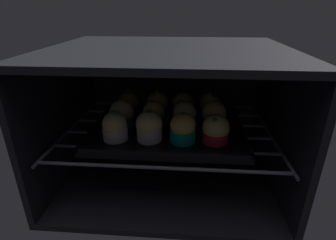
{
  "coord_description": "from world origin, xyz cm",
  "views": [
    {
      "loc": [
        4.91,
        -42.98,
        44.74
      ],
      "look_at": [
        0.0,
        20.28,
        17.04
      ],
      "focal_mm": 28.03,
      "sensor_mm": 36.0,
      "label": 1
    }
  ],
  "objects_px": {
    "muffin_row2_col2": "(183,105)",
    "muffin_row1_col2": "(184,116)",
    "baking_tray": "(168,128)",
    "muffin_row1_col1": "(154,115)",
    "muffin_row0_col3": "(216,130)",
    "muffin_row0_col2": "(183,128)",
    "muffin_row2_col1": "(157,104)",
    "muffin_row2_col3": "(210,106)",
    "muffin_row2_col0": "(129,104)",
    "muffin_row0_col0": "(115,127)",
    "muffin_row0_col1": "(149,127)",
    "muffin_row1_col3": "(214,115)",
    "muffin_row1_col0": "(122,114)"
  },
  "relations": [
    {
      "from": "muffin_row2_col0",
      "to": "muffin_row0_col2",
      "type": "bearing_deg",
      "value": -44.09
    },
    {
      "from": "muffin_row1_col2",
      "to": "muffin_row1_col0",
      "type": "bearing_deg",
      "value": -178.97
    },
    {
      "from": "muffin_row0_col2",
      "to": "muffin_row0_col3",
      "type": "height_order",
      "value": "muffin_row0_col2"
    },
    {
      "from": "muffin_row2_col1",
      "to": "muffin_row2_col3",
      "type": "relative_size",
      "value": 1.09
    },
    {
      "from": "muffin_row1_col1",
      "to": "muffin_row0_col1",
      "type": "bearing_deg",
      "value": -90.05
    },
    {
      "from": "baking_tray",
      "to": "muffin_row2_col1",
      "type": "relative_size",
      "value": 5.1
    },
    {
      "from": "muffin_row1_col1",
      "to": "muffin_row1_col3",
      "type": "distance_m",
      "value": 0.16
    },
    {
      "from": "baking_tray",
      "to": "muffin_row0_col0",
      "type": "height_order",
      "value": "muffin_row0_col0"
    },
    {
      "from": "muffin_row1_col1",
      "to": "muffin_row1_col0",
      "type": "bearing_deg",
      "value": -175.79
    },
    {
      "from": "muffin_row0_col2",
      "to": "muffin_row0_col0",
      "type": "bearing_deg",
      "value": -179.75
    },
    {
      "from": "baking_tray",
      "to": "muffin_row2_col1",
      "type": "bearing_deg",
      "value": 115.31
    },
    {
      "from": "baking_tray",
      "to": "muffin_row1_col1",
      "type": "bearing_deg",
      "value": 176.06
    },
    {
      "from": "muffin_row0_col1",
      "to": "muffin_row1_col0",
      "type": "relative_size",
      "value": 1.06
    },
    {
      "from": "muffin_row0_col1",
      "to": "muffin_row0_col3",
      "type": "bearing_deg",
      "value": 0.36
    },
    {
      "from": "muffin_row0_col1",
      "to": "muffin_row2_col1",
      "type": "relative_size",
      "value": 1.01
    },
    {
      "from": "muffin_row0_col0",
      "to": "muffin_row1_col1",
      "type": "bearing_deg",
      "value": 45.44
    },
    {
      "from": "muffin_row0_col2",
      "to": "muffin_row1_col2",
      "type": "distance_m",
      "value": 0.08
    },
    {
      "from": "muffin_row1_col2",
      "to": "muffin_row2_col2",
      "type": "bearing_deg",
      "value": 93.88
    },
    {
      "from": "muffin_row1_col0",
      "to": "muffin_row1_col1",
      "type": "distance_m",
      "value": 0.08
    },
    {
      "from": "muffin_row2_col2",
      "to": "muffin_row1_col2",
      "type": "bearing_deg",
      "value": -86.12
    },
    {
      "from": "muffin_row2_col3",
      "to": "muffin_row0_col0",
      "type": "bearing_deg",
      "value": -145.41
    },
    {
      "from": "muffin_row2_col0",
      "to": "muffin_row2_col1",
      "type": "xyz_separation_m",
      "value": [
        0.08,
        0.0,
        0.0
      ]
    },
    {
      "from": "muffin_row1_col0",
      "to": "muffin_row1_col2",
      "type": "height_order",
      "value": "muffin_row1_col2"
    },
    {
      "from": "muffin_row0_col2",
      "to": "muffin_row1_col3",
      "type": "xyz_separation_m",
      "value": [
        0.08,
        0.08,
        0.0
      ]
    },
    {
      "from": "muffin_row1_col1",
      "to": "muffin_row2_col2",
      "type": "relative_size",
      "value": 1.01
    },
    {
      "from": "muffin_row2_col2",
      "to": "muffin_row2_col1",
      "type": "bearing_deg",
      "value": -177.49
    },
    {
      "from": "muffin_row0_col3",
      "to": "muffin_row1_col1",
      "type": "xyz_separation_m",
      "value": [
        -0.16,
        0.08,
        0.0
      ]
    },
    {
      "from": "baking_tray",
      "to": "muffin_row1_col2",
      "type": "bearing_deg",
      "value": -0.66
    },
    {
      "from": "baking_tray",
      "to": "muffin_row0_col3",
      "type": "bearing_deg",
      "value": -33.09
    },
    {
      "from": "muffin_row1_col1",
      "to": "muffin_row0_col2",
      "type": "bearing_deg",
      "value": -46.24
    },
    {
      "from": "muffin_row0_col0",
      "to": "muffin_row1_col3",
      "type": "height_order",
      "value": "muffin_row0_col0"
    },
    {
      "from": "muffin_row1_col2",
      "to": "muffin_row1_col3",
      "type": "relative_size",
      "value": 1.01
    },
    {
      "from": "baking_tray",
      "to": "muffin_row0_col2",
      "type": "relative_size",
      "value": 5.34
    },
    {
      "from": "muffin_row1_col3",
      "to": "muffin_row1_col1",
      "type": "bearing_deg",
      "value": -179.52
    },
    {
      "from": "muffin_row0_col2",
      "to": "muffin_row2_col0",
      "type": "distance_m",
      "value": 0.23
    },
    {
      "from": "muffin_row0_col3",
      "to": "muffin_row1_col0",
      "type": "height_order",
      "value": "muffin_row1_col0"
    },
    {
      "from": "muffin_row2_col1",
      "to": "muffin_row1_col1",
      "type": "bearing_deg",
      "value": -90.76
    },
    {
      "from": "muffin_row0_col0",
      "to": "muffin_row2_col3",
      "type": "height_order",
      "value": "muffin_row0_col0"
    },
    {
      "from": "muffin_row1_col0",
      "to": "muffin_row1_col2",
      "type": "distance_m",
      "value": 0.16
    },
    {
      "from": "muffin_row0_col0",
      "to": "muffin_row2_col3",
      "type": "relative_size",
      "value": 1.06
    },
    {
      "from": "muffin_row1_col2",
      "to": "muffin_row2_col0",
      "type": "height_order",
      "value": "muffin_row2_col0"
    },
    {
      "from": "muffin_row1_col1",
      "to": "muffin_row2_col2",
      "type": "xyz_separation_m",
      "value": [
        0.08,
        0.08,
        -0.0
      ]
    },
    {
      "from": "muffin_row1_col1",
      "to": "muffin_row1_col2",
      "type": "height_order",
      "value": "muffin_row1_col2"
    },
    {
      "from": "muffin_row1_col3",
      "to": "muffin_row2_col2",
      "type": "relative_size",
      "value": 1.06
    },
    {
      "from": "baking_tray",
      "to": "muffin_row2_col2",
      "type": "distance_m",
      "value": 0.1
    },
    {
      "from": "muffin_row0_col0",
      "to": "muffin_row0_col2",
      "type": "relative_size",
      "value": 1.02
    },
    {
      "from": "muffin_row1_col2",
      "to": "baking_tray",
      "type": "bearing_deg",
      "value": 179.34
    },
    {
      "from": "muffin_row0_col3",
      "to": "muffin_row2_col3",
      "type": "xyz_separation_m",
      "value": [
        -0.0,
        0.16,
        0.0
      ]
    },
    {
      "from": "muffin_row1_col1",
      "to": "muffin_row1_col2",
      "type": "relative_size",
      "value": 0.94
    },
    {
      "from": "muffin_row1_col1",
      "to": "muffin_row2_col3",
      "type": "height_order",
      "value": "same"
    }
  ]
}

